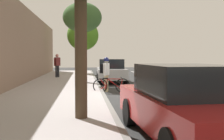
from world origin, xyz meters
TOP-DOWN VIEW (x-y plane):
  - ground at (0.00, 0.00)m, footprint 62.87×62.87m
  - sidewalk at (4.04, 0.00)m, footprint 4.13×39.29m
  - curb_edge at (1.89, 0.00)m, footprint 0.16×39.29m
  - lane_stripe_centre at (-2.74, 0.35)m, footprint 0.14×40.00m
  - lane_stripe_bike_edge at (0.42, 0.00)m, footprint 0.12×39.29m
  - parked_sedan_silver_nearest at (0.91, -6.75)m, footprint 1.96×4.46m
  - parked_sedan_red_second at (0.71, 5.94)m, footprint 2.04×4.50m
  - bicycle_at_curb at (1.43, -1.36)m, footprint 1.71×0.46m
  - cyclist_with_backpack at (1.65, -1.82)m, footprint 0.49×0.60m
  - street_tree_near_cyclist at (2.77, -14.89)m, footprint 2.96×2.96m
  - street_tree_mid_block at (2.77, -5.52)m, footprint 2.35×2.35m
  - pedestrian_on_phone at (4.68, -9.67)m, footprint 0.46×0.48m

SIDE VIEW (x-z plane):
  - ground at x=0.00m, z-range 0.00..0.00m
  - lane_stripe_centre at x=-2.74m, z-range 0.00..0.01m
  - lane_stripe_bike_edge at x=0.42m, z-range 0.00..0.01m
  - sidewalk at x=4.04m, z-range 0.00..0.13m
  - curb_edge at x=1.89m, z-range 0.00..0.13m
  - bicycle_at_curb at x=1.43m, z-range 0.00..0.73m
  - parked_sedan_silver_nearest at x=0.91m, z-range -0.01..1.51m
  - parked_sedan_red_second at x=0.71m, z-range -0.01..1.51m
  - cyclist_with_backpack at x=1.65m, z-range 0.17..1.83m
  - pedestrian_on_phone at x=4.68m, z-range 0.25..1.99m
  - street_tree_near_cyclist at x=2.77m, z-range 1.15..6.16m
  - street_tree_mid_block at x=2.77m, z-range 1.52..6.33m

